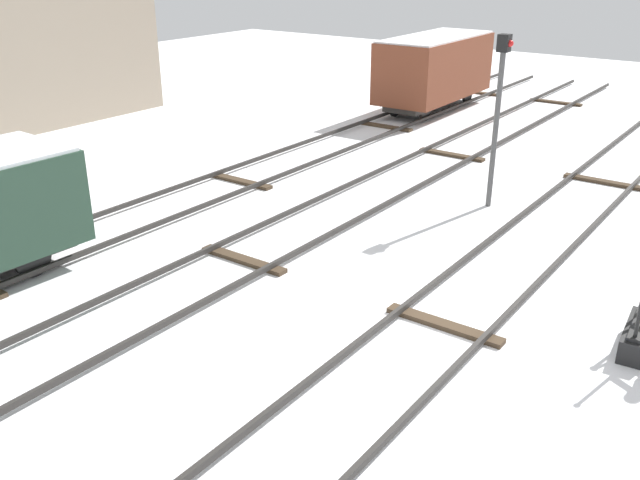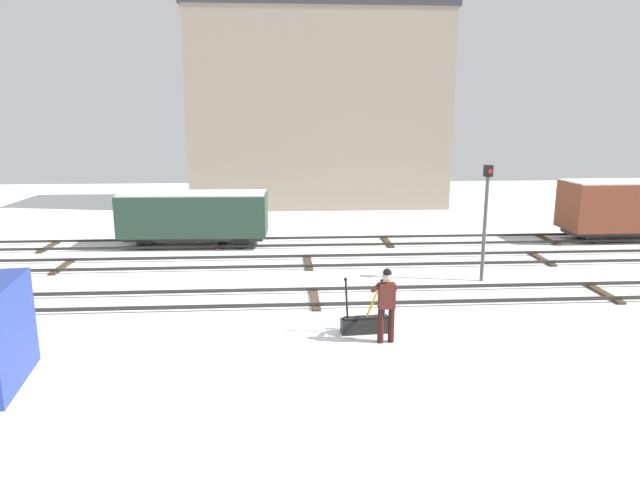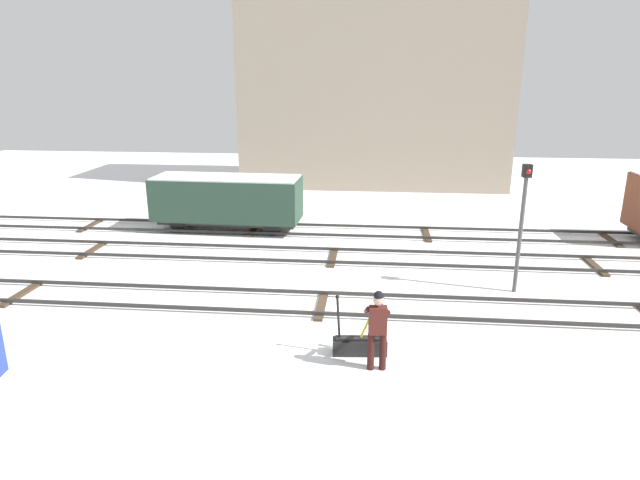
# 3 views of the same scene
# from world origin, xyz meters

# --- Properties ---
(ground_plane) EXTENTS (60.00, 60.00, 0.00)m
(ground_plane) POSITION_xyz_m (0.00, 0.00, 0.00)
(ground_plane) COLOR white
(track_main_line) EXTENTS (44.00, 1.94, 0.18)m
(track_main_line) POSITION_xyz_m (0.00, 0.00, 0.11)
(track_main_line) COLOR #2D2B28
(track_main_line) RESTS_ON ground_plane
(track_siding_near) EXTENTS (44.00, 1.94, 0.18)m
(track_siding_near) POSITION_xyz_m (0.00, 4.17, 0.11)
(track_siding_near) COLOR #2D2B28
(track_siding_near) RESTS_ON ground_plane
(track_siding_far) EXTENTS (44.00, 1.94, 0.18)m
(track_siding_far) POSITION_xyz_m (0.00, 7.41, 0.11)
(track_siding_far) COLOR #2D2B28
(track_siding_far) RESTS_ON ground_plane
(switch_lever_frame) EXTENTS (1.27, 0.46, 1.45)m
(switch_lever_frame) POSITION_xyz_m (1.14, -2.57, 0.25)
(switch_lever_frame) COLOR black
(switch_lever_frame) RESTS_ON ground_plane
(rail_worker) EXTENTS (0.57, 0.71, 1.83)m
(rail_worker) POSITION_xyz_m (1.52, -3.20, 1.04)
(rail_worker) COLOR #351511
(rail_worker) RESTS_ON ground_plane
(signal_post) EXTENTS (0.24, 0.32, 3.79)m
(signal_post) POSITION_xyz_m (5.59, 1.68, 2.33)
(signal_post) COLOR #4C4C4C
(signal_post) RESTS_ON ground_plane
(apartment_building) EXTENTS (15.09, 5.70, 11.36)m
(apartment_building) POSITION_xyz_m (1.25, 18.61, 5.69)
(apartment_building) COLOR gray
(apartment_building) RESTS_ON ground_plane
(freight_car_near_switch) EXTENTS (6.01, 2.19, 2.24)m
(freight_car_near_switch) POSITION_xyz_m (-4.57, 7.41, 1.30)
(freight_car_near_switch) COLOR #2D2B28
(freight_car_near_switch) RESTS_ON ground_plane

